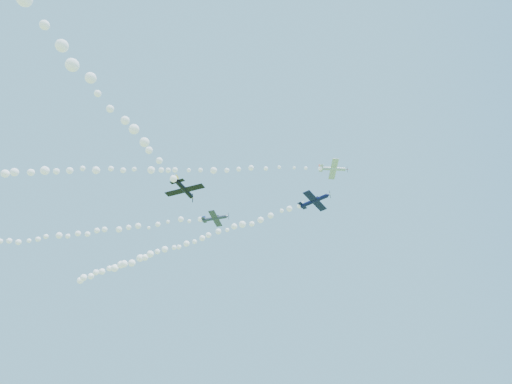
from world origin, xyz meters
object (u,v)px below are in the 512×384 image
(plane_navy, at_px, (315,201))
(plane_grey, at_px, (215,218))
(plane_black, at_px, (185,189))
(plane_white, at_px, (333,169))

(plane_navy, distance_m, plane_grey, 21.80)
(plane_grey, height_order, plane_black, plane_grey)
(plane_navy, bearing_deg, plane_black, -112.14)
(plane_white, relative_size, plane_navy, 0.86)
(plane_white, relative_size, plane_grey, 1.01)
(plane_white, distance_m, plane_grey, 27.87)
(plane_navy, height_order, plane_black, plane_navy)
(plane_navy, relative_size, plane_grey, 1.18)
(plane_white, xyz_separation_m, plane_grey, (-26.14, -2.85, -9.24))
(plane_grey, distance_m, plane_black, 21.70)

